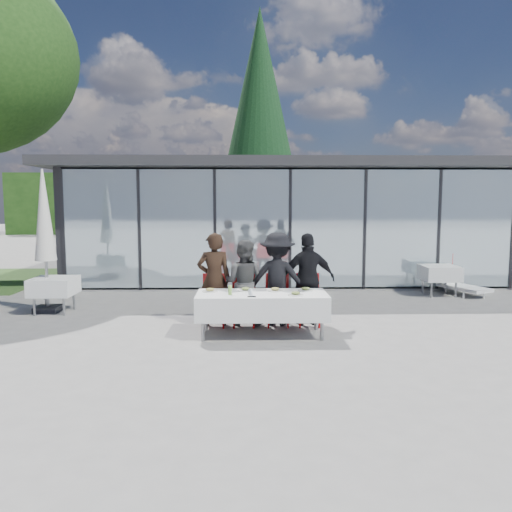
% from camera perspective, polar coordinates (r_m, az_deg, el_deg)
% --- Properties ---
extents(ground, '(90.00, 90.00, 0.00)m').
position_cam_1_polar(ground, '(9.16, -0.38, -8.48)').
color(ground, gray).
rests_on(ground, ground).
extents(pavilion, '(14.80, 8.80, 3.44)m').
position_cam_1_polar(pavilion, '(17.16, 5.94, 5.57)').
color(pavilion, gray).
rests_on(pavilion, ground).
extents(treeline, '(62.50, 2.00, 4.40)m').
position_cam_1_polar(treeline, '(36.91, -4.16, 5.98)').
color(treeline, '#193912').
rests_on(treeline, ground).
extents(dining_table, '(2.26, 0.96, 0.75)m').
position_cam_1_polar(dining_table, '(8.70, 0.67, -5.63)').
color(dining_table, white).
rests_on(dining_table, ground).
extents(diner_a, '(0.73, 0.73, 1.75)m').
position_cam_1_polar(diner_a, '(9.42, -4.81, -2.66)').
color(diner_a, black).
rests_on(diner_a, ground).
extents(diner_chair_a, '(0.44, 0.44, 0.97)m').
position_cam_1_polar(diner_chair_a, '(9.45, -4.80, -4.70)').
color(diner_chair_a, '#AD0B0D').
rests_on(diner_chair_a, ground).
extents(diner_b, '(0.99, 0.99, 1.61)m').
position_cam_1_polar(diner_b, '(9.41, -1.41, -3.07)').
color(diner_b, '#4B4B4B').
rests_on(diner_b, ground).
extents(diner_chair_b, '(0.44, 0.44, 0.97)m').
position_cam_1_polar(diner_chair_b, '(9.43, -1.41, -4.71)').
color(diner_chair_b, '#AD0B0D').
rests_on(diner_chair_b, ground).
extents(diner_c, '(1.31, 1.31, 1.76)m').
position_cam_1_polar(diner_c, '(9.42, 2.46, -2.63)').
color(diner_c, black).
rests_on(diner_c, ground).
extents(diner_chair_c, '(0.44, 0.44, 0.97)m').
position_cam_1_polar(diner_chair_c, '(9.45, 2.46, -4.69)').
color(diner_chair_c, '#AD0B0D').
rests_on(diner_chair_c, ground).
extents(diner_d, '(1.13, 1.13, 1.74)m').
position_cam_1_polar(diner_d, '(9.47, 5.98, -2.65)').
color(diner_d, black).
rests_on(diner_d, ground).
extents(diner_chair_d, '(0.44, 0.44, 0.97)m').
position_cam_1_polar(diner_chair_d, '(9.51, 5.97, -4.65)').
color(diner_chair_d, '#AD0B0D').
rests_on(diner_chair_d, ground).
extents(plate_a, '(0.27, 0.27, 0.07)m').
position_cam_1_polar(plate_a, '(8.82, -5.29, -3.93)').
color(plate_a, white).
rests_on(plate_a, dining_table).
extents(plate_b, '(0.27, 0.27, 0.07)m').
position_cam_1_polar(plate_b, '(8.85, -1.20, -3.86)').
color(plate_b, white).
rests_on(plate_b, dining_table).
extents(plate_c, '(0.27, 0.27, 0.07)m').
position_cam_1_polar(plate_c, '(8.85, 2.20, -3.87)').
color(plate_c, white).
rests_on(plate_c, dining_table).
extents(plate_d, '(0.27, 0.27, 0.07)m').
position_cam_1_polar(plate_d, '(8.93, 5.70, -3.81)').
color(plate_d, white).
rests_on(plate_d, dining_table).
extents(plate_extra, '(0.27, 0.27, 0.07)m').
position_cam_1_polar(plate_extra, '(8.47, 4.55, -4.34)').
color(plate_extra, white).
rests_on(plate_extra, dining_table).
extents(juice_bottle, '(0.06, 0.06, 0.16)m').
position_cam_1_polar(juice_bottle, '(8.51, -2.99, -3.91)').
color(juice_bottle, '#83BB4E').
rests_on(juice_bottle, dining_table).
extents(drinking_glasses, '(0.07, 0.07, 0.10)m').
position_cam_1_polar(drinking_glasses, '(8.48, -0.64, -4.15)').
color(drinking_glasses, silver).
rests_on(drinking_glasses, dining_table).
extents(folded_eyeglasses, '(0.14, 0.03, 0.01)m').
position_cam_1_polar(folded_eyeglasses, '(8.30, -0.50, -4.66)').
color(folded_eyeglasses, black).
rests_on(folded_eyeglasses, dining_table).
extents(spare_table_left, '(0.86, 0.86, 0.74)m').
position_cam_1_polar(spare_table_left, '(11.32, -22.09, -3.25)').
color(spare_table_left, white).
rests_on(spare_table_left, ground).
extents(spare_table_right, '(0.86, 0.86, 0.74)m').
position_cam_1_polar(spare_table_right, '(13.27, 20.23, -1.84)').
color(spare_table_right, white).
rests_on(spare_table_right, ground).
extents(spare_chair_b, '(0.62, 0.62, 0.97)m').
position_cam_1_polar(spare_chair_b, '(14.33, 21.44, -1.39)').
color(spare_chair_b, '#AD0B0D').
rests_on(spare_chair_b, ground).
extents(market_umbrella, '(0.50, 0.50, 3.00)m').
position_cam_1_polar(market_umbrella, '(11.32, -23.04, 3.50)').
color(market_umbrella, black).
rests_on(market_umbrella, ground).
extents(lounger, '(1.09, 1.46, 0.72)m').
position_cam_1_polar(lounger, '(13.71, 22.18, -2.93)').
color(lounger, silver).
rests_on(lounger, ground).
extents(conifer_tree, '(4.00, 4.00, 10.50)m').
position_cam_1_polar(conifer_tree, '(22.18, 0.43, 15.70)').
color(conifer_tree, '#382316').
rests_on(conifer_tree, ground).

